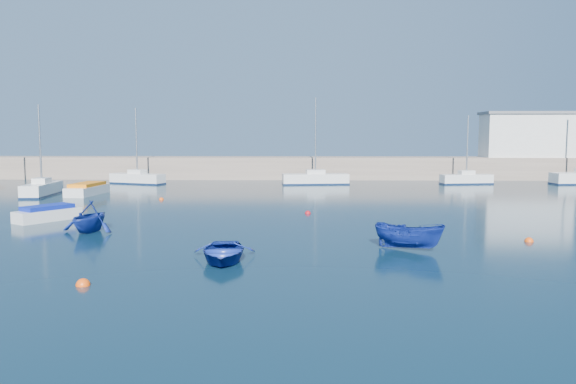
{
  "coord_description": "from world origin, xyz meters",
  "views": [
    {
      "loc": [
        3.76,
        -20.78,
        5.26
      ],
      "look_at": [
        2.81,
        14.82,
        1.6
      ],
      "focal_mm": 35.0,
      "sensor_mm": 36.0,
      "label": 1
    }
  ],
  "objects_px": {
    "harbor_office": "(527,136)",
    "sailboat_6": "(315,178)",
    "sailboat_5": "(137,178)",
    "dinghy_right": "(409,236)",
    "motorboat_2": "(87,189)",
    "motorboat_1": "(48,213)",
    "dinghy_left": "(89,217)",
    "sailboat_3": "(42,189)",
    "sailboat_7": "(466,179)",
    "dinghy_center": "(223,252)"
  },
  "relations": [
    {
      "from": "harbor_office",
      "to": "sailboat_6",
      "type": "bearing_deg",
      "value": -163.24
    },
    {
      "from": "sailboat_5",
      "to": "dinghy_right",
      "type": "bearing_deg",
      "value": -125.99
    },
    {
      "from": "harbor_office",
      "to": "motorboat_2",
      "type": "bearing_deg",
      "value": -157.72
    },
    {
      "from": "sailboat_6",
      "to": "motorboat_1",
      "type": "distance_m",
      "value": 30.76
    },
    {
      "from": "sailboat_6",
      "to": "motorboat_1",
      "type": "height_order",
      "value": "sailboat_6"
    },
    {
      "from": "dinghy_right",
      "to": "motorboat_2",
      "type": "bearing_deg",
      "value": 73.7
    },
    {
      "from": "sailboat_6",
      "to": "harbor_office",
      "type": "bearing_deg",
      "value": -80.7
    },
    {
      "from": "dinghy_left",
      "to": "motorboat_2",
      "type": "bearing_deg",
      "value": 121.38
    },
    {
      "from": "sailboat_3",
      "to": "sailboat_6",
      "type": "relative_size",
      "value": 0.86
    },
    {
      "from": "sailboat_3",
      "to": "dinghy_right",
      "type": "relative_size",
      "value": 2.38
    },
    {
      "from": "harbor_office",
      "to": "sailboat_7",
      "type": "distance_m",
      "value": 12.09
    },
    {
      "from": "sailboat_6",
      "to": "dinghy_left",
      "type": "distance_m",
      "value": 32.28
    },
    {
      "from": "harbor_office",
      "to": "dinghy_right",
      "type": "bearing_deg",
      "value": -117.33
    },
    {
      "from": "motorboat_2",
      "to": "dinghy_left",
      "type": "xyz_separation_m",
      "value": [
        7.32,
        -18.63,
        0.34
      ]
    },
    {
      "from": "dinghy_left",
      "to": "sailboat_3",
      "type": "bearing_deg",
      "value": 131.51
    },
    {
      "from": "sailboat_5",
      "to": "motorboat_2",
      "type": "relative_size",
      "value": 1.52
    },
    {
      "from": "dinghy_left",
      "to": "dinghy_center",
      "type": "bearing_deg",
      "value": -29.64
    },
    {
      "from": "dinghy_center",
      "to": "sailboat_3",
      "type": "bearing_deg",
      "value": 123.31
    },
    {
      "from": "sailboat_3",
      "to": "sailboat_6",
      "type": "height_order",
      "value": "sailboat_6"
    },
    {
      "from": "motorboat_2",
      "to": "sailboat_3",
      "type": "bearing_deg",
      "value": -162.18
    },
    {
      "from": "sailboat_5",
      "to": "dinghy_center",
      "type": "height_order",
      "value": "sailboat_5"
    },
    {
      "from": "sailboat_5",
      "to": "sailboat_7",
      "type": "height_order",
      "value": "sailboat_5"
    },
    {
      "from": "harbor_office",
      "to": "dinghy_right",
      "type": "distance_m",
      "value": 46.82
    },
    {
      "from": "sailboat_3",
      "to": "dinghy_left",
      "type": "distance_m",
      "value": 20.88
    },
    {
      "from": "sailboat_3",
      "to": "sailboat_7",
      "type": "distance_m",
      "value": 41.75
    },
    {
      "from": "sailboat_3",
      "to": "motorboat_2",
      "type": "height_order",
      "value": "sailboat_3"
    },
    {
      "from": "motorboat_1",
      "to": "sailboat_3",
      "type": "bearing_deg",
      "value": 150.33
    },
    {
      "from": "sailboat_7",
      "to": "dinghy_center",
      "type": "height_order",
      "value": "sailboat_7"
    },
    {
      "from": "sailboat_3",
      "to": "sailboat_5",
      "type": "relative_size",
      "value": 0.97
    },
    {
      "from": "motorboat_2",
      "to": "sailboat_6",
      "type": "bearing_deg",
      "value": 33.24
    },
    {
      "from": "sailboat_5",
      "to": "sailboat_7",
      "type": "xyz_separation_m",
      "value": [
        35.1,
        0.52,
        -0.03
      ]
    },
    {
      "from": "motorboat_2",
      "to": "harbor_office",
      "type": "bearing_deg",
      "value": 26.98
    },
    {
      "from": "sailboat_5",
      "to": "dinghy_left",
      "type": "bearing_deg",
      "value": -147.79
    },
    {
      "from": "motorboat_2",
      "to": "dinghy_center",
      "type": "distance_m",
      "value": 29.79
    },
    {
      "from": "sailboat_6",
      "to": "sailboat_5",
      "type": "bearing_deg",
      "value": 82.18
    },
    {
      "from": "harbor_office",
      "to": "sailboat_5",
      "type": "distance_m",
      "value": 44.81
    },
    {
      "from": "sailboat_3",
      "to": "motorboat_1",
      "type": "relative_size",
      "value": 1.94
    },
    {
      "from": "sailboat_3",
      "to": "dinghy_left",
      "type": "bearing_deg",
      "value": -62.98
    },
    {
      "from": "sailboat_5",
      "to": "dinghy_center",
      "type": "relative_size",
      "value": 2.16
    },
    {
      "from": "motorboat_1",
      "to": "sailboat_7",
      "type": "bearing_deg",
      "value": 72.6
    },
    {
      "from": "dinghy_right",
      "to": "dinghy_center",
      "type": "bearing_deg",
      "value": 134.69
    },
    {
      "from": "motorboat_1",
      "to": "dinghy_center",
      "type": "height_order",
      "value": "motorboat_1"
    },
    {
      "from": "harbor_office",
      "to": "dinghy_left",
      "type": "distance_m",
      "value": 53.13
    },
    {
      "from": "dinghy_right",
      "to": "motorboat_1",
      "type": "bearing_deg",
      "value": 95.86
    },
    {
      "from": "sailboat_3",
      "to": "sailboat_5",
      "type": "bearing_deg",
      "value": 63.76
    },
    {
      "from": "sailboat_3",
      "to": "sailboat_7",
      "type": "height_order",
      "value": "sailboat_3"
    },
    {
      "from": "sailboat_6",
      "to": "dinghy_right",
      "type": "bearing_deg",
      "value": 178.48
    },
    {
      "from": "dinghy_center",
      "to": "sailboat_6",
      "type": "bearing_deg",
      "value": 78.12
    },
    {
      "from": "harbor_office",
      "to": "sailboat_3",
      "type": "distance_m",
      "value": 52.6
    },
    {
      "from": "sailboat_3",
      "to": "motorboat_2",
      "type": "xyz_separation_m",
      "value": [
        3.62,
        0.84,
        -0.11
      ]
    }
  ]
}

